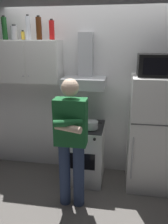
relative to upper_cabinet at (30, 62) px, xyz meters
The scene contains 15 objects.
ground_plane 1.98m from the upper_cabinet, 23.77° to the right, with size 7.00×7.00×0.00m, color slate.
back_wall_tiled 0.97m from the upper_cabinet, 14.86° to the left, with size 4.80×0.10×2.70m, color white.
upper_cabinet is the anchor object (origin of this frame).
stove_oven 1.55m from the upper_cabinet, ahead, with size 0.60×0.62×0.87m.
range_hood 0.81m from the upper_cabinet, ahead, with size 0.60×0.44×0.75m.
refrigerator 2.00m from the upper_cabinet, ahead, with size 0.60×0.62×1.60m.
microwave 1.75m from the upper_cabinet, ahead, with size 0.48×0.37×0.28m.
person_standing 1.35m from the upper_cabinet, 44.26° to the right, with size 0.38×0.33×1.64m.
cooking_pot 1.27m from the upper_cabinet, 14.73° to the right, with size 0.29×0.19×0.10m.
bottle_canister_steel 0.45m from the upper_cabinet, behind, with size 0.10×0.10×0.21m.
bottle_spice_jar 0.37m from the upper_cabinet, behind, with size 0.05×0.05×0.13m.
bottle_rum_dark 0.48m from the upper_cabinet, ahead, with size 0.08×0.08×0.31m.
bottle_vodka_clear 0.46m from the upper_cabinet, 50.31° to the right, with size 0.07×0.07×0.32m.
bottle_soda_red 0.55m from the upper_cabinet, ahead, with size 0.07×0.07×0.27m.
bottle_wine_green 0.56m from the upper_cabinet, behind, with size 0.07×0.07×0.32m.
Camera 1 is at (0.45, -2.76, 2.03)m, focal length 36.17 mm.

